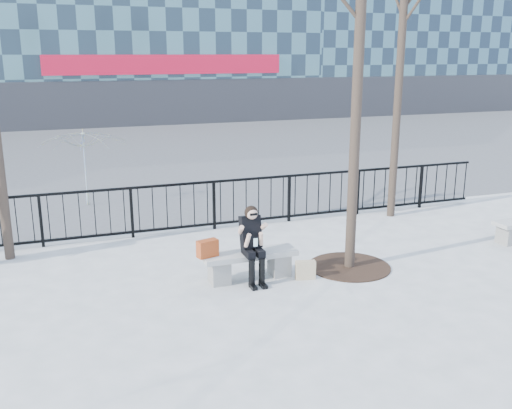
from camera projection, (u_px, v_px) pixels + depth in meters
name	position (u px, v px, depth m)	size (l,w,h in m)	color
ground	(250.00, 278.00, 9.94)	(120.00, 120.00, 0.00)	gray
street_surface	(132.00, 148.00, 23.59)	(60.00, 23.00, 0.01)	#474747
railing	(205.00, 206.00, 12.53)	(14.00, 0.06, 1.10)	black
tree_grate	(349.00, 266.00, 10.47)	(1.50, 1.50, 0.02)	black
bench_main	(250.00, 262.00, 9.87)	(1.65, 0.46, 0.49)	slate
seated_woman	(253.00, 245.00, 9.62)	(0.50, 0.64, 1.34)	black
handbag	(208.00, 248.00, 9.56)	(0.35, 0.17, 0.29)	#9C3813
shopping_bag	(305.00, 270.00, 9.89)	(0.34, 0.13, 0.33)	beige
vendor_umbrella	(85.00, 168.00, 14.40)	(2.16, 2.20, 1.98)	yellow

